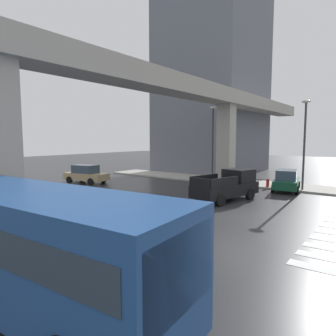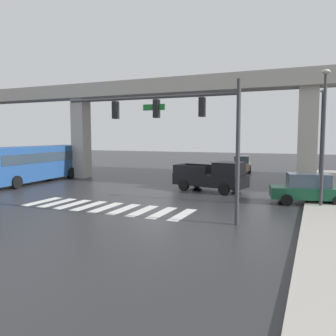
# 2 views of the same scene
# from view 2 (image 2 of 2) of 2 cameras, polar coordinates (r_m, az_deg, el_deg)

# --- Properties ---
(ground_plane) EXTENTS (120.00, 120.00, 0.00)m
(ground_plane) POSITION_cam_2_polar(r_m,az_deg,el_deg) (23.87, -2.61, -3.96)
(ground_plane) COLOR #2D2D30
(crosswalk_stripes) EXTENTS (9.35, 2.80, 0.01)m
(crosswalk_stripes) POSITION_cam_2_polar(r_m,az_deg,el_deg) (18.96, -10.21, -6.42)
(crosswalk_stripes) COLOR silver
(crosswalk_stripes) RESTS_ON ground
(elevated_overpass) EXTENTS (55.91, 2.07, 8.44)m
(elevated_overpass) POSITION_cam_2_polar(r_m,az_deg,el_deg) (28.40, 1.87, 12.10)
(elevated_overpass) COLOR #ADA89E
(elevated_overpass) RESTS_ON ground
(pickup_truck) EXTENTS (5.40, 3.01, 2.08)m
(pickup_truck) POSITION_cam_2_polar(r_m,az_deg,el_deg) (24.18, 7.53, -1.52)
(pickup_truck) COLOR black
(pickup_truck) RESTS_ON ground
(city_bus) EXTENTS (3.36, 10.96, 2.99)m
(city_bus) POSITION_cam_2_polar(r_m,az_deg,el_deg) (31.04, -20.78, 1.02)
(city_bus) COLOR #234C8C
(city_bus) RESTS_ON ground
(sedan_dark_green) EXTENTS (4.56, 2.58, 1.72)m
(sedan_dark_green) POSITION_cam_2_polar(r_m,az_deg,el_deg) (21.17, 22.25, -3.18)
(sedan_dark_green) COLOR #14472D
(sedan_dark_green) RESTS_ON ground
(sedan_tan) EXTENTS (2.47, 4.53, 1.72)m
(sedan_tan) POSITION_cam_2_polar(r_m,az_deg,el_deg) (38.27, 12.04, 0.66)
(sedan_tan) COLOR tan
(sedan_tan) RESTS_ON ground
(traffic_signal_mast) EXTENTS (8.69, 0.32, 6.20)m
(traffic_signal_mast) POSITION_cam_2_polar(r_m,az_deg,el_deg) (15.71, 1.93, 7.99)
(traffic_signal_mast) COLOR #38383D
(traffic_signal_mast) RESTS_ON ground
(street_lamp_near_corner) EXTENTS (0.44, 0.70, 7.24)m
(street_lamp_near_corner) POSITION_cam_2_polar(r_m,az_deg,el_deg) (19.90, 24.31, 6.93)
(street_lamp_near_corner) COLOR #38383D
(street_lamp_near_corner) RESTS_ON ground
(street_lamp_mid_block) EXTENTS (0.44, 0.70, 7.24)m
(street_lamp_mid_block) POSITION_cam_2_polar(r_m,az_deg,el_deg) (28.10, 24.01, 6.30)
(street_lamp_mid_block) COLOR #38383D
(street_lamp_mid_block) RESTS_ON ground
(fire_hydrant) EXTENTS (0.24, 0.24, 0.85)m
(fire_hydrant) POSITION_cam_2_polar(r_m,az_deg,el_deg) (22.80, 22.80, -3.70)
(fire_hydrant) COLOR red
(fire_hydrant) RESTS_ON ground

